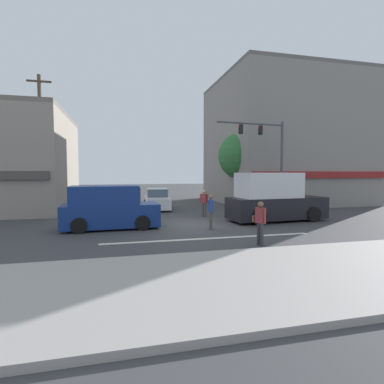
{
  "coord_description": "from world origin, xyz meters",
  "views": [
    {
      "loc": [
        -3.71,
        -15.31,
        2.72
      ],
      "look_at": [
        0.54,
        2.0,
        1.6
      ],
      "focal_mm": 28.0,
      "sensor_mm": 36.0,
      "label": 1
    }
  ],
  "objects": [
    {
      "name": "ground_plane",
      "position": [
        0.0,
        0.0,
        0.0
      ],
      "size": [
        120.0,
        120.0,
        0.0
      ],
      "primitive_type": "plane",
      "color": "#3D3D3F"
    },
    {
      "name": "lane_marking_stripe",
      "position": [
        0.0,
        -3.5,
        0.0
      ],
      "size": [
        9.0,
        0.24,
        0.01
      ],
      "primitive_type": "cube",
      "color": "silver",
      "rests_on": "ground"
    },
    {
      "name": "sidewalk_curb",
      "position": [
        0.0,
        -8.5,
        0.08
      ],
      "size": [
        40.0,
        5.0,
        0.16
      ],
      "primitive_type": "cube",
      "color": "#9E9993",
      "rests_on": "ground"
    },
    {
      "name": "building_right_corner",
      "position": [
        11.53,
        10.69,
        5.72
      ],
      "size": [
        12.21,
        11.96,
        11.45
      ],
      "color": "gray",
      "rests_on": "ground"
    },
    {
      "name": "street_tree",
      "position": [
        6.17,
        7.83,
        4.13
      ],
      "size": [
        3.86,
        3.86,
        6.08
      ],
      "color": "#4C3823",
      "rests_on": "ground"
    },
    {
      "name": "utility_pole_near_left",
      "position": [
        -8.3,
        4.84,
        4.49
      ],
      "size": [
        1.4,
        0.22,
        8.68
      ],
      "color": "brown",
      "rests_on": "ground"
    },
    {
      "name": "utility_pole_far_right",
      "position": [
        7.92,
        6.89,
        3.86
      ],
      "size": [
        1.4,
        0.22,
        7.41
      ],
      "color": "brown",
      "rests_on": "ground"
    },
    {
      "name": "traffic_light_mast",
      "position": [
        6.13,
        3.03,
        4.18
      ],
      "size": [
        4.88,
        0.53,
        6.2
      ],
      "color": "#47474C",
      "rests_on": "ground"
    },
    {
      "name": "van_waiting_far",
      "position": [
        -4.18,
        -0.19,
        1.01
      ],
      "size": [
        4.67,
        2.17,
        2.11
      ],
      "color": "navy",
      "rests_on": "ground"
    },
    {
      "name": "box_truck_approaching_near",
      "position": [
        4.83,
        0.03,
        1.25
      ],
      "size": [
        5.74,
        2.57,
        2.75
      ],
      "color": "black",
      "rests_on": "ground"
    },
    {
      "name": "sedan_crossing_center",
      "position": [
        -0.93,
        7.09,
        0.71
      ],
      "size": [
        2.03,
        4.17,
        1.58
      ],
      "color": "silver",
      "rests_on": "ground"
    },
    {
      "name": "pedestrian_foreground_with_bag",
      "position": [
        1.42,
        -5.12,
        0.95
      ],
      "size": [
        0.33,
        0.69,
        1.67
      ],
      "color": "#333338",
      "rests_on": "ground"
    },
    {
      "name": "pedestrian_mid_crossing",
      "position": [
        0.61,
        -1.55,
        0.95
      ],
      "size": [
        0.33,
        0.54,
        1.67
      ],
      "color": "#4C4742",
      "rests_on": "ground"
    },
    {
      "name": "pedestrian_far_side",
      "position": [
        1.47,
        2.63,
        0.95
      ],
      "size": [
        0.44,
        0.42,
        1.67
      ],
      "color": "#4C4742",
      "rests_on": "ground"
    }
  ]
}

